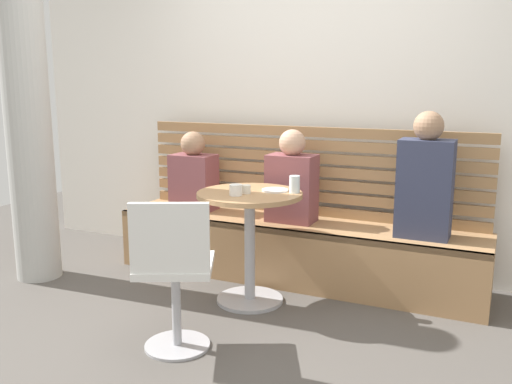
% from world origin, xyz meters
% --- Properties ---
extents(ground, '(8.00, 8.00, 0.00)m').
position_xyz_m(ground, '(0.00, 0.00, 0.00)').
color(ground, '#514C47').
extents(back_wall, '(5.20, 0.10, 2.90)m').
position_xyz_m(back_wall, '(0.00, 1.64, 1.45)').
color(back_wall, silver).
rests_on(back_wall, ground).
extents(concrete_pillar, '(0.32, 0.32, 2.80)m').
position_xyz_m(concrete_pillar, '(-1.75, 0.45, 1.40)').
color(concrete_pillar, '#B2B2AD').
rests_on(concrete_pillar, ground).
extents(booth_bench, '(2.70, 0.52, 0.44)m').
position_xyz_m(booth_bench, '(0.00, 1.20, 0.22)').
color(booth_bench, '#A87C51').
rests_on(booth_bench, ground).
extents(booth_backrest, '(2.65, 0.04, 0.67)m').
position_xyz_m(booth_backrest, '(0.00, 1.44, 0.78)').
color(booth_backrest, '#9A7249').
rests_on(booth_backrest, booth_bench).
extents(cafe_table, '(0.68, 0.68, 0.74)m').
position_xyz_m(cafe_table, '(-0.11, 0.68, 0.52)').
color(cafe_table, '#ADADB2').
rests_on(cafe_table, ground).
extents(white_chair, '(0.53, 0.53, 0.85)m').
position_xyz_m(white_chair, '(-0.17, -0.13, 0.46)').
color(white_chair, '#ADADB2').
rests_on(white_chair, ground).
extents(person_adult, '(0.34, 0.22, 0.82)m').
position_xyz_m(person_adult, '(0.90, 1.18, 0.81)').
color(person_adult, '#333851').
rests_on(person_adult, booth_bench).
extents(person_child_left, '(0.34, 0.22, 0.67)m').
position_xyz_m(person_child_left, '(-0.02, 1.20, 0.73)').
color(person_child_left, brown).
rests_on(person_child_left, booth_bench).
extents(person_child_middle, '(0.34, 0.22, 0.62)m').
position_xyz_m(person_child_middle, '(-0.86, 1.23, 0.71)').
color(person_child_middle, brown).
rests_on(person_child_middle, booth_bench).
extents(cup_ceramic_white, '(0.08, 0.08, 0.07)m').
position_xyz_m(cup_ceramic_white, '(-0.14, 0.55, 0.78)').
color(cup_ceramic_white, white).
rests_on(cup_ceramic_white, cafe_table).
extents(cup_espresso_small, '(0.06, 0.06, 0.05)m').
position_xyz_m(cup_espresso_small, '(-0.11, 0.64, 0.77)').
color(cup_espresso_small, silver).
rests_on(cup_espresso_small, cafe_table).
extents(cup_water_clear, '(0.07, 0.07, 0.11)m').
position_xyz_m(cup_water_clear, '(0.16, 0.79, 0.80)').
color(cup_water_clear, white).
rests_on(cup_water_clear, cafe_table).
extents(plate_small, '(0.17, 0.17, 0.01)m').
position_xyz_m(plate_small, '(0.02, 0.79, 0.75)').
color(plate_small, white).
rests_on(plate_small, cafe_table).
extents(phone_on_table, '(0.16, 0.13, 0.01)m').
position_xyz_m(phone_on_table, '(-0.22, 0.77, 0.74)').
color(phone_on_table, black).
rests_on(phone_on_table, cafe_table).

